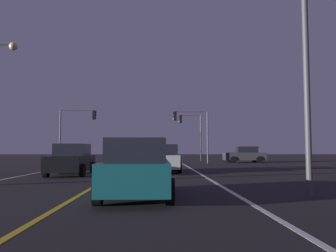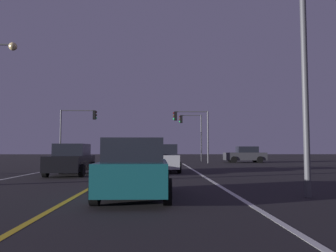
% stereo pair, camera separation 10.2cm
% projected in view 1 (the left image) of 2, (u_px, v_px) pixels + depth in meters
% --- Properties ---
extents(lane_edge_right, '(0.16, 41.24, 0.01)m').
position_uv_depth(lane_edge_right, '(220.00, 185.00, 13.34)').
color(lane_edge_right, silver).
rests_on(lane_edge_right, ground).
extents(lane_center_divider, '(0.16, 41.24, 0.01)m').
position_uv_depth(lane_center_divider, '(96.00, 186.00, 13.20)').
color(lane_center_divider, gold).
rests_on(lane_center_divider, ground).
extents(car_ahead_far, '(2.02, 4.30, 1.70)m').
position_uv_depth(car_ahead_far, '(164.00, 159.00, 21.36)').
color(car_ahead_far, black).
rests_on(car_ahead_far, ground).
extents(car_crossing_side, '(4.30, 2.02, 1.70)m').
position_uv_depth(car_crossing_side, '(245.00, 155.00, 36.37)').
color(car_crossing_side, black).
rests_on(car_crossing_side, ground).
extents(car_lead_same_lane, '(2.02, 4.30, 1.70)m').
position_uv_depth(car_lead_same_lane, '(137.00, 169.00, 9.87)').
color(car_lead_same_lane, black).
rests_on(car_lead_same_lane, ground).
extents(car_oncoming, '(2.02, 4.30, 1.70)m').
position_uv_depth(car_oncoming, '(72.00, 160.00, 18.57)').
color(car_oncoming, black).
rests_on(car_oncoming, ground).
extents(traffic_light_near_right, '(3.60, 0.36, 5.27)m').
position_uv_depth(traffic_light_near_right, '(190.00, 124.00, 34.70)').
color(traffic_light_near_right, '#4C4C51').
rests_on(traffic_light_near_right, ground).
extents(traffic_light_near_left, '(3.68, 0.36, 5.35)m').
position_uv_depth(traffic_light_near_left, '(78.00, 123.00, 34.37)').
color(traffic_light_near_left, '#4C4C51').
rests_on(traffic_light_near_left, ground).
extents(traffic_light_far_right, '(2.68, 0.36, 5.44)m').
position_uv_depth(traffic_light_far_right, '(190.00, 127.00, 40.20)').
color(traffic_light_far_right, '#4C4C51').
rests_on(traffic_light_far_right, ground).
extents(street_lamp_right_near, '(2.00, 0.44, 7.07)m').
position_uv_depth(street_lamp_right_near, '(290.00, 45.00, 10.34)').
color(street_lamp_right_near, '#4C4C51').
rests_on(street_lamp_right_near, ground).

